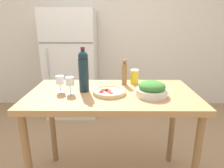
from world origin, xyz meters
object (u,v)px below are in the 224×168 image
Objects in this scene: wine_glass_near at (70,82)px; salad_bowl at (152,89)px; pepper_mill at (124,73)px; homemade_pizza at (109,92)px; refrigerator at (72,64)px; salt_canister at (134,76)px; wine_glass_far at (60,81)px; wine_bottle at (84,71)px.

salad_bowl is (0.66, -0.05, -0.04)m from wine_glass_near.
pepper_mill reaches higher than homemade_pizza.
pepper_mill is (0.77, -1.40, 0.20)m from refrigerator.
refrigerator is at bearing 122.70° from salt_canister.
refrigerator reaches higher than homemade_pizza.
pepper_mill is at bearing 21.62° from wine_glass_far.
homemade_pizza is 2.01× the size of salt_canister.
pepper_mill is at bearing -158.11° from salt_canister.
refrigerator reaches higher than wine_glass_near.
refrigerator is 6.23× the size of homemade_pizza.
homemade_pizza is (0.21, -0.07, -0.16)m from wine_bottle.
homemade_pizza is (-0.34, 0.05, -0.04)m from salad_bowl.
pepper_mill is at bearing -61.01° from refrigerator.
salad_bowl is 0.36m from salt_canister.
salt_canister is (0.45, 0.23, -0.11)m from wine_bottle.
wine_glass_near is at bearing 175.90° from salad_bowl.
wine_glass_near reaches higher than salt_canister.
wine_glass_far reaches higher than salt_canister.
pepper_mill is 0.37m from salad_bowl.
salt_canister reaches higher than salad_bowl.
refrigerator is 7.04× the size of pepper_mill.
wine_glass_far is 0.56× the size of salad_bowl.
wine_glass_far is (-0.09, 0.04, 0.00)m from wine_glass_near.
wine_bottle is 2.66× the size of wine_glass_near.
wine_glass_near is 0.56× the size of salad_bowl.
refrigerator is 6.71× the size of salad_bowl.
wine_bottle is 0.15m from wine_glass_near.
wine_bottle is 0.21m from wine_glass_far.
salad_bowl is at bearing -60.19° from refrigerator.
wine_bottle is at bearing 6.24° from wine_glass_far.
salt_canister is (0.23, 0.30, 0.05)m from homemade_pizza.
pepper_mill is 1.78× the size of salt_canister.
wine_glass_far reaches higher than salad_bowl.
pepper_mill is at bearing 123.36° from salad_bowl.
refrigerator is at bearing 98.11° from wine_glass_far.
wine_glass_near is 1.00× the size of wine_glass_far.
salad_bowl is at bearing -73.30° from salt_canister.
wine_bottle reaches higher than homemade_pizza.
refrigerator reaches higher than wine_glass_far.
wine_glass_near is at bearing -150.44° from pepper_mill.
wine_glass_near is at bearing -148.83° from wine_bottle.
wine_glass_far is (0.23, -1.61, 0.18)m from refrigerator.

